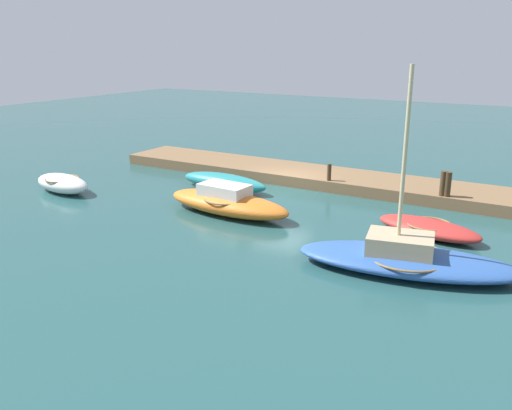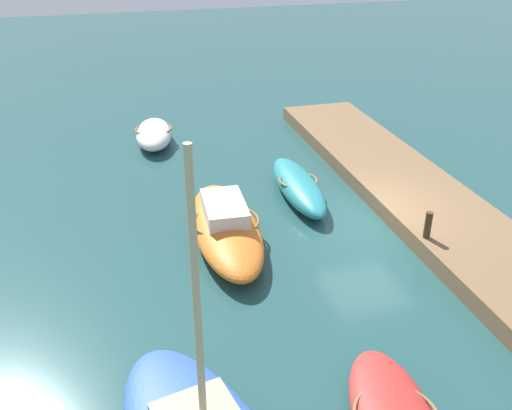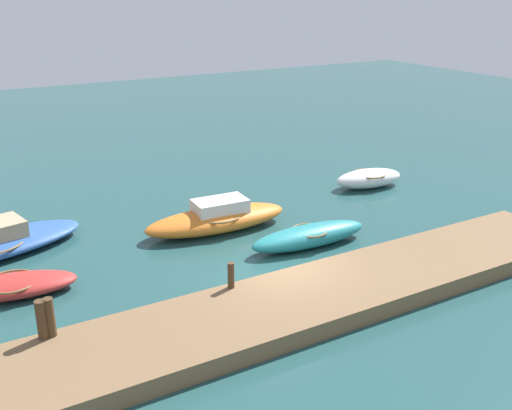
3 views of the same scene
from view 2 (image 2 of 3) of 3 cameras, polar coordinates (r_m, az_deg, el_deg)
name	(u,v)px [view 2 (image 2 of 3)]	position (r m, az deg, el deg)	size (l,w,h in m)	color
ground_plane	(369,222)	(17.73, 11.23, -1.63)	(84.00, 84.00, 0.00)	#234C4C
dock_platform	(429,206)	(18.52, 16.84, -0.10)	(19.70, 3.14, 0.52)	brown
rowboat_teal	(298,186)	(18.78, 4.22, 1.91)	(4.52, 1.38, 0.76)	teal
motorboat_orange	(226,226)	(16.21, -3.03, -2.08)	(5.57, 2.14, 1.18)	orange
rowboat_white	(154,134)	(23.48, -10.14, 6.99)	(3.37, 1.78, 0.81)	white
mooring_post_mid_east	(428,225)	(16.07, 16.77, -1.91)	(0.19, 0.19, 0.76)	#47331E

